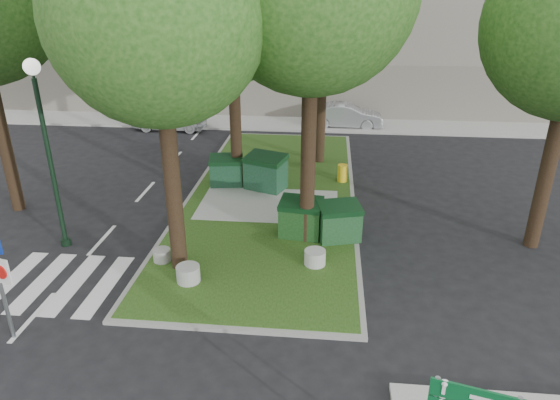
# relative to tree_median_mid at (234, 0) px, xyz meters

# --- Properties ---
(ground) EXTENTS (120.00, 120.00, 0.00)m
(ground) POSITION_rel_tree_median_mid_xyz_m (0.91, -9.06, -6.98)
(ground) COLOR black
(ground) RESTS_ON ground
(median_island) EXTENTS (6.00, 16.00, 0.12)m
(median_island) POSITION_rel_tree_median_mid_xyz_m (1.41, -1.06, -6.92)
(median_island) COLOR #1C3E11
(median_island) RESTS_ON ground
(median_kerb) EXTENTS (6.30, 16.30, 0.10)m
(median_kerb) POSITION_rel_tree_median_mid_xyz_m (1.41, -1.06, -6.93)
(median_kerb) COLOR gray
(median_kerb) RESTS_ON ground
(building_sidewalk) EXTENTS (42.00, 3.00, 0.12)m
(building_sidewalk) POSITION_rel_tree_median_mid_xyz_m (0.91, 9.44, -6.92)
(building_sidewalk) COLOR #999993
(building_sidewalk) RESTS_ON ground
(zebra_crossing) EXTENTS (5.00, 3.00, 0.01)m
(zebra_crossing) POSITION_rel_tree_median_mid_xyz_m (-2.84, -7.56, -6.97)
(zebra_crossing) COLOR silver
(zebra_crossing) RESTS_ON ground
(tree_median_mid) EXTENTS (4.80, 4.80, 9.99)m
(tree_median_mid) POSITION_rel_tree_median_mid_xyz_m (0.00, 0.00, 0.00)
(tree_median_mid) COLOR black
(tree_median_mid) RESTS_ON ground
(dumpster_a) EXTENTS (1.40, 1.07, 1.20)m
(dumpster_a) POSITION_rel_tree_median_mid_xyz_m (-0.48, -0.28, -6.28)
(dumpster_a) COLOR #0E341D
(dumpster_a) RESTS_ON median_island
(dumpster_b) EXTENTS (1.79, 1.53, 1.40)m
(dumpster_b) POSITION_rel_tree_median_mid_xyz_m (1.12, -0.53, -6.19)
(dumpster_b) COLOR #0F361F
(dumpster_b) RESTS_ON median_island
(dumpster_c) EXTENTS (1.44, 1.10, 1.24)m
(dumpster_c) POSITION_rel_tree_median_mid_xyz_m (2.72, -4.31, -6.26)
(dumpster_c) COLOR #103610
(dumpster_c) RESTS_ON median_island
(dumpster_d) EXTENTS (1.51, 1.23, 1.22)m
(dumpster_d) POSITION_rel_tree_median_mid_xyz_m (3.91, -4.44, -6.28)
(dumpster_d) COLOR #123B19
(dumpster_d) RESTS_ON median_island
(bollard_left) EXTENTS (0.50, 0.50, 0.36)m
(bollard_left) POSITION_rel_tree_median_mid_xyz_m (-1.19, -6.31, -6.68)
(bollard_left) COLOR #999994
(bollard_left) RESTS_ON median_island
(bollard_right) EXTENTS (0.61, 0.61, 0.44)m
(bollard_right) POSITION_rel_tree_median_mid_xyz_m (3.23, -6.07, -6.64)
(bollard_right) COLOR #A7A8A2
(bollard_right) RESTS_ON median_island
(bollard_mid) EXTENTS (0.64, 0.64, 0.45)m
(bollard_mid) POSITION_rel_tree_median_mid_xyz_m (-0.14, -7.30, -6.63)
(bollard_mid) COLOR #979893
(bollard_mid) RESTS_ON median_island
(litter_bin) EXTENTS (0.40, 0.40, 0.70)m
(litter_bin) POSITION_rel_tree_median_mid_xyz_m (4.11, 0.54, -6.51)
(litter_bin) COLOR yellow
(litter_bin) RESTS_ON median_island
(street_lamp) EXTENTS (0.45, 0.45, 5.69)m
(street_lamp) POSITION_rel_tree_median_mid_xyz_m (-4.56, -5.48, -3.40)
(street_lamp) COLOR black
(street_lamp) RESTS_ON ground
(car_white) EXTENTS (4.13, 1.72, 1.40)m
(car_white) POSITION_rel_tree_median_mid_xyz_m (-5.29, 7.80, -6.28)
(car_white) COLOR silver
(car_white) RESTS_ON ground
(car_silver) EXTENTS (4.10, 1.48, 1.35)m
(car_silver) POSITION_rel_tree_median_mid_xyz_m (4.41, 9.18, -6.31)
(car_silver) COLOR gray
(car_silver) RESTS_ON ground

